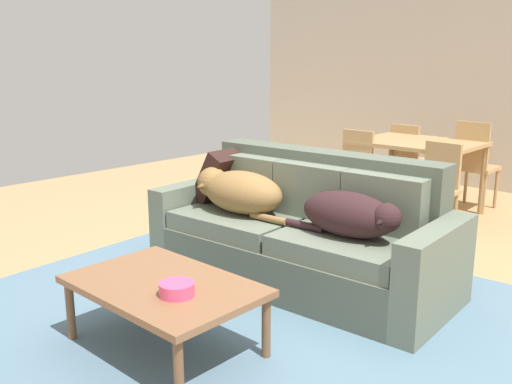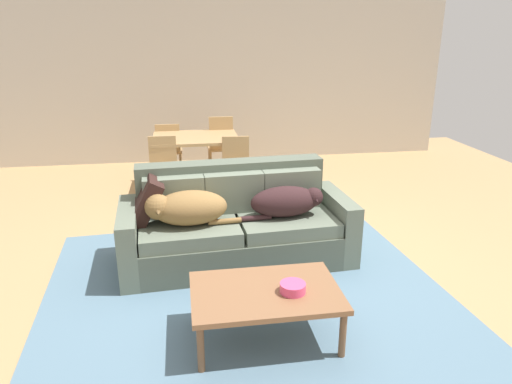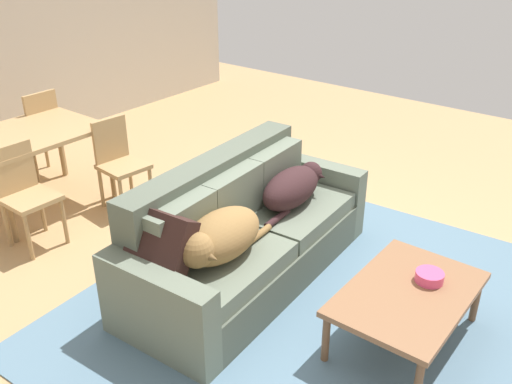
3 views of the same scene
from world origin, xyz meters
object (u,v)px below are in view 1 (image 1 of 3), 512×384
throw_pillow_by_left_arm (223,176)px  coffee_table (164,290)px  dog_on_right_cushion (351,215)px  dining_chair_near_right (435,185)px  bowl_on_coffee_table (177,289)px  dining_chair_far_right (474,162)px  couch (304,234)px  dining_chair_near_left (351,169)px  dining_table (418,148)px  dining_chair_far_left (408,157)px  dog_on_left_cushion (238,191)px

throw_pillow_by_left_arm → coffee_table: throw_pillow_by_left_arm is taller
dog_on_right_cushion → dining_chair_near_right: bearing=95.5°
bowl_on_coffee_table → dining_chair_far_right: 4.24m
couch → dining_chair_near_right: size_ratio=2.63×
dining_chair_far_right → dining_chair_near_right: bearing=95.1°
coffee_table → dining_chair_near_left: size_ratio=1.22×
throw_pillow_by_left_arm → dining_chair_far_right: 3.00m
dining_table → dining_chair_near_left: size_ratio=1.34×
dining_chair_near_right → dining_chair_far_left: bearing=132.7°
couch → throw_pillow_by_left_arm: (-0.85, -0.00, 0.32)m
dog_on_right_cushion → dog_on_left_cushion: bearing=-179.7°
dining_chair_far_left → dining_chair_near_right: bearing=127.9°
dog_on_left_cushion → dog_on_right_cushion: (0.97, 0.06, -0.01)m
couch → dining_chair_far_left: bearing=100.2°
coffee_table → dining_table: dining_table is taller
bowl_on_coffee_table → dining_chair_far_right: bearing=92.0°
couch → dining_table: size_ratio=1.91×
dog_on_left_cushion → coffee_table: bearing=-68.2°
bowl_on_coffee_table → dining_chair_near_right: dining_chair_near_right is taller
dining_chair_near_right → dog_on_right_cushion: bearing=-75.7°
couch → dog_on_right_cushion: 0.57m
dining_chair_near_left → dining_chair_far_right: bearing=52.5°
couch → bowl_on_coffee_table: couch is taller
dining_chair_near_right → dining_chair_far_right: bearing=100.5°
dining_chair_near_right → throw_pillow_by_left_arm: bearing=-116.3°
dining_table → dining_chair_near_right: 0.83m
dog_on_left_cushion → throw_pillow_by_left_arm: 0.41m
throw_pillow_by_left_arm → coffee_table: 1.64m
dog_on_right_cushion → dining_chair_near_right: (-0.28, 1.82, -0.15)m
coffee_table → dining_chair_near_right: size_ratio=1.25×
throw_pillow_by_left_arm → dining_chair_far_right: dining_chair_far_right is taller
coffee_table → bowl_on_coffee_table: (0.19, -0.06, 0.08)m
couch → dining_chair_far_right: bearing=84.5°
dog_on_right_cushion → dining_chair_near_left: size_ratio=0.93×
couch → coffee_table: size_ratio=2.11×
dog_on_right_cushion → coffee_table: size_ratio=0.76×
coffee_table → bowl_on_coffee_table: size_ratio=5.75×
throw_pillow_by_left_arm → bowl_on_coffee_table: bearing=-52.0°
couch → dining_chair_far_right: dining_chair_far_right is taller
dog_on_left_cushion → throw_pillow_by_left_arm: throw_pillow_by_left_arm is taller
dog_on_right_cushion → throw_pillow_by_left_arm: (-1.33, 0.13, 0.05)m
coffee_table → dining_table: 3.69m
dog_on_right_cushion → dining_chair_far_right: 2.99m
dining_table → dining_chair_far_right: (0.40, 0.52, -0.17)m
couch → dining_chair_near_right: bearing=79.8°
dog_on_right_cushion → dining_chair_far_left: size_ratio=0.95×
dining_chair_far_right → coffee_table: bearing=89.4°
dining_chair_near_right → dining_chair_far_right: (-0.10, 1.14, 0.05)m
dining_table → throw_pillow_by_left_arm: bearing=-103.3°
couch → dog_on_right_cushion: size_ratio=2.76×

